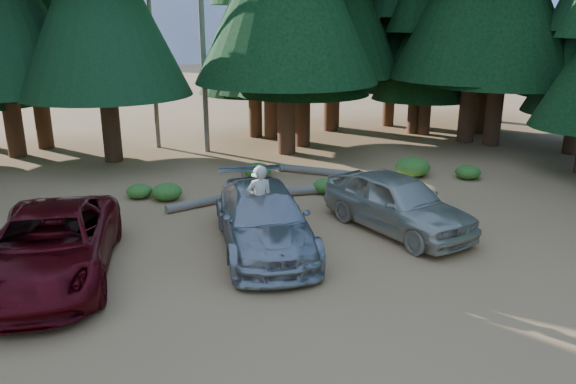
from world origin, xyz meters
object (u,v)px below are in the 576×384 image
at_px(silver_minivan_center, 264,219).
at_px(frisbee_player, 260,201).
at_px(log_right, 343,188).
at_px(red_pickup, 50,245).
at_px(log_left, 221,199).
at_px(log_mid, 321,172).
at_px(silver_minivan_right, 397,202).

relative_size(silver_minivan_center, frisbee_player, 2.94).
relative_size(silver_minivan_center, log_right, 1.16).
bearing_deg(frisbee_player, log_right, -136.42).
xyz_separation_m(red_pickup, log_left, (4.69, 4.28, -0.67)).
distance_m(frisbee_player, log_right, 5.80).
bearing_deg(log_mid, log_right, -51.85).
relative_size(silver_minivan_right, log_left, 1.26).
height_order(red_pickup, silver_minivan_center, red_pickup).
distance_m(red_pickup, silver_minivan_center, 5.07).
bearing_deg(log_mid, log_left, -114.53).
relative_size(silver_minivan_center, log_left, 1.43).
height_order(silver_minivan_right, log_right, silver_minivan_right).
height_order(red_pickup, log_left, red_pickup).
bearing_deg(silver_minivan_right, log_mid, 73.34).
xyz_separation_m(silver_minivan_right, log_left, (-4.23, 3.87, -0.68)).
distance_m(silver_minivan_right, log_left, 5.78).
bearing_deg(silver_minivan_right, log_right, 73.72).
relative_size(silver_minivan_center, silver_minivan_right, 1.13).
distance_m(silver_minivan_center, frisbee_player, 0.59).
bearing_deg(log_left, log_right, -19.72).
distance_m(red_pickup, log_right, 9.86).
distance_m(log_left, log_mid, 4.76).
height_order(log_mid, log_right, log_right).
xyz_separation_m(silver_minivan_center, log_left, (-0.37, 4.00, -0.65)).
height_order(silver_minivan_center, log_right, silver_minivan_center).
relative_size(log_mid, log_right, 0.75).
distance_m(red_pickup, log_left, 6.38).
distance_m(silver_minivan_center, log_mid, 7.27).
bearing_deg(silver_minivan_right, log_left, 121.11).
bearing_deg(log_right, red_pickup, -150.75).
relative_size(red_pickup, frisbee_player, 3.14).
xyz_separation_m(log_mid, log_right, (-0.03, -2.23, 0.01)).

